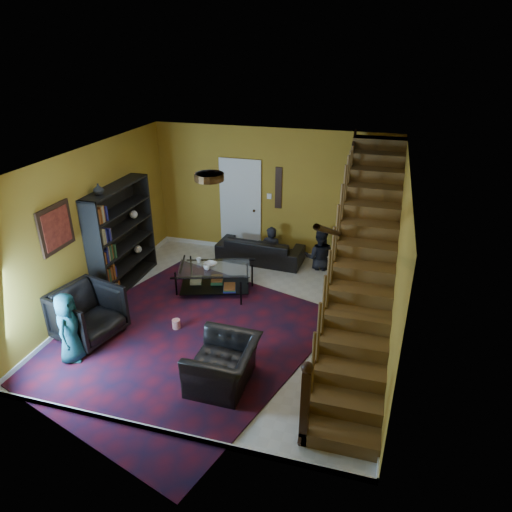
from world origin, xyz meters
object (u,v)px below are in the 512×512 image
at_px(coffee_table, 215,278).
at_px(armchair_right, 223,365).
at_px(bookshelf, 122,239).
at_px(sofa, 260,249).
at_px(armchair_left, 88,314).

bearing_deg(coffee_table, armchair_right, -66.80).
xyz_separation_m(bookshelf, sofa, (2.28, 1.70, -0.69)).
distance_m(sofa, armchair_left, 3.97).
height_order(armchair_left, coffee_table, armchair_left).
xyz_separation_m(armchair_left, armchair_right, (2.48, -0.48, -0.10)).
relative_size(armchair_right, coffee_table, 0.66).
relative_size(bookshelf, armchair_left, 2.11).
distance_m(sofa, coffee_table, 1.62).
relative_size(sofa, coffee_table, 1.22).
xyz_separation_m(bookshelf, armchair_left, (0.35, -1.78, -0.53)).
height_order(armchair_left, armchair_right, armchair_left).
distance_m(bookshelf, coffee_table, 1.92).
xyz_separation_m(sofa, armchair_right, (0.56, -3.95, 0.06)).
xyz_separation_m(sofa, armchair_left, (-1.92, -3.48, 0.16)).
xyz_separation_m(bookshelf, armchair_right, (2.83, -2.25, -0.64)).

